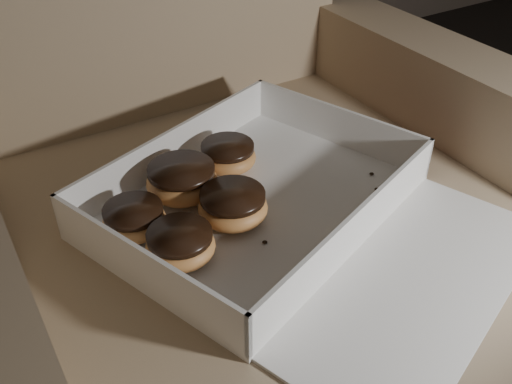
{
  "coord_description": "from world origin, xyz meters",
  "views": [
    {
      "loc": [
        -0.79,
        0.34,
        0.95
      ],
      "look_at": [
        -0.45,
        0.91,
        0.46
      ],
      "focal_mm": 40.0,
      "sensor_mm": 36.0,
      "label": 1
    }
  ],
  "objects": [
    {
      "name": "donut_d",
      "position": [
        -0.59,
        0.86,
        0.46
      ],
      "size": [
        0.09,
        0.09,
        0.04
      ],
      "color": "#C98D46",
      "rests_on": "bakery_box"
    },
    {
      "name": "crumb_d",
      "position": [
        -0.44,
        0.76,
        0.44
      ],
      "size": [
        0.01,
        0.01,
        0.0
      ],
      "primitive_type": "ellipsoid",
      "color": "black",
      "rests_on": "bakery_box"
    },
    {
      "name": "donut_a",
      "position": [
        -0.62,
        0.94,
        0.46
      ],
      "size": [
        0.09,
        0.09,
        0.04
      ],
      "color": "#C98D46",
      "rests_on": "bakery_box"
    },
    {
      "name": "donut_e",
      "position": [
        -0.5,
        0.89,
        0.47
      ],
      "size": [
        0.1,
        0.1,
        0.05
      ],
      "color": "#C98D46",
      "rests_on": "bakery_box"
    },
    {
      "name": "crumb_b",
      "position": [
        -0.28,
        0.84,
        0.44
      ],
      "size": [
        0.01,
        0.01,
        0.0
      ],
      "primitive_type": "ellipsoid",
      "color": "black",
      "rests_on": "bakery_box"
    },
    {
      "name": "bakery_box",
      "position": [
        -0.43,
        0.87,
        0.45
      ],
      "size": [
        0.59,
        0.64,
        0.07
      ],
      "rotation": [
        0.0,
        0.0,
        0.36
      ],
      "color": "white",
      "rests_on": "armchair"
    },
    {
      "name": "donut_c",
      "position": [
        -0.53,
        0.98,
        0.47
      ],
      "size": [
        0.1,
        0.1,
        0.05
      ],
      "color": "#C98D46",
      "rests_on": "bakery_box"
    },
    {
      "name": "armchair",
      "position": [
        -0.44,
        1.02,
        0.3
      ],
      "size": [
        0.93,
        0.78,
        0.97
      ],
      "color": "#8E785A",
      "rests_on": "floor"
    },
    {
      "name": "crumb_c",
      "position": [
        -0.25,
        0.88,
        0.44
      ],
      "size": [
        0.01,
        0.01,
        0.0
      ],
      "primitive_type": "ellipsoid",
      "color": "black",
      "rests_on": "bakery_box"
    },
    {
      "name": "donut_b",
      "position": [
        -0.44,
        1.01,
        0.46
      ],
      "size": [
        0.09,
        0.09,
        0.04
      ],
      "color": "#C98D46",
      "rests_on": "bakery_box"
    },
    {
      "name": "crumb_a",
      "position": [
        -0.48,
        0.83,
        0.44
      ],
      "size": [
        0.01,
        0.01,
        0.0
      ],
      "primitive_type": "ellipsoid",
      "color": "black",
      "rests_on": "bakery_box"
    }
  ]
}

